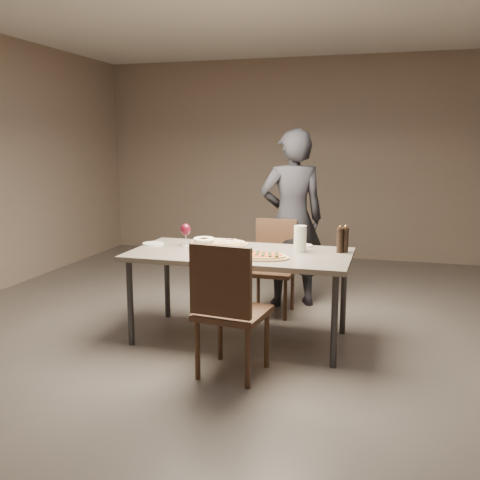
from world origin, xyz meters
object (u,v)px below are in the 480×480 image
(pepper_mill_left, at_px, (340,240))
(dining_table, at_px, (240,259))
(diner, at_px, (292,219))
(bread_basket, at_px, (204,241))
(carafe, at_px, (300,239))
(chair_near, at_px, (228,304))
(zucchini_pizza, at_px, (254,255))
(chair_far, at_px, (274,261))
(ham_pizza, at_px, (219,242))

(pepper_mill_left, bearing_deg, dining_table, -166.36)
(diner, bearing_deg, bread_basket, 32.58)
(dining_table, xyz_separation_m, carafe, (0.47, 0.14, 0.17))
(pepper_mill_left, bearing_deg, chair_near, -124.98)
(dining_table, distance_m, carafe, 0.52)
(zucchini_pizza, distance_m, chair_near, 0.62)
(bread_basket, bearing_deg, diner, 55.50)
(pepper_mill_left, distance_m, chair_near, 1.20)
(dining_table, relative_size, pepper_mill_left, 7.97)
(bread_basket, xyz_separation_m, carafe, (0.85, -0.05, 0.07))
(bread_basket, height_order, chair_far, chair_far)
(zucchini_pizza, height_order, chair_far, chair_far)
(ham_pizza, bearing_deg, carafe, -21.71)
(zucchini_pizza, xyz_separation_m, ham_pizza, (-0.43, 0.46, -0.00))
(bread_basket, bearing_deg, chair_far, 52.47)
(dining_table, bearing_deg, chair_far, 82.83)
(zucchini_pizza, xyz_separation_m, diner, (0.07, 1.26, 0.12))
(pepper_mill_left, bearing_deg, bread_basket, 179.96)
(pepper_mill_left, relative_size, chair_far, 0.25)
(chair_near, xyz_separation_m, diner, (0.10, 1.84, 0.34))
(chair_near, bearing_deg, zucchini_pizza, 93.17)
(zucchini_pizza, height_order, ham_pizza, zucchini_pizza)
(pepper_mill_left, bearing_deg, chair_far, 137.25)
(ham_pizza, bearing_deg, chair_near, -80.38)
(ham_pizza, relative_size, chair_far, 0.59)
(pepper_mill_left, relative_size, chair_near, 0.23)
(carafe, bearing_deg, chair_near, -110.98)
(carafe, relative_size, chair_near, 0.22)
(dining_table, xyz_separation_m, chair_far, (0.10, 0.82, -0.19))
(ham_pizza, xyz_separation_m, carafe, (0.74, -0.14, 0.09))
(chair_near, distance_m, chair_far, 1.58)
(pepper_mill_left, distance_m, chair_far, 1.00)
(ham_pizza, bearing_deg, dining_table, -57.31)
(ham_pizza, bearing_deg, pepper_mill_left, -16.15)
(zucchini_pizza, bearing_deg, diner, 80.80)
(zucchini_pizza, relative_size, chair_far, 0.62)
(carafe, bearing_deg, zucchini_pizza, -133.95)
(zucchini_pizza, bearing_deg, ham_pizza, 127.49)
(zucchini_pizza, xyz_separation_m, carafe, (0.31, 0.32, 0.09))
(zucchini_pizza, height_order, chair_near, chair_near)
(chair_near, bearing_deg, pepper_mill_left, 61.78)
(carafe, height_order, chair_far, carafe)
(dining_table, distance_m, diner, 1.13)
(ham_pizza, bearing_deg, bread_basket, -152.97)
(bread_basket, xyz_separation_m, diner, (0.61, 0.89, 0.09))
(chair_far, bearing_deg, chair_near, 91.31)
(dining_table, bearing_deg, diner, 77.97)
(dining_table, distance_m, bread_basket, 0.44)
(bread_basket, relative_size, pepper_mill_left, 0.84)
(zucchini_pizza, bearing_deg, bread_basket, 139.86)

